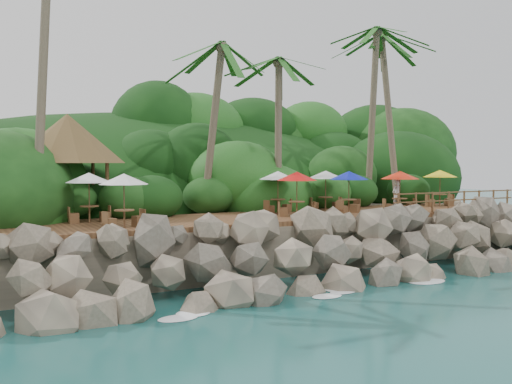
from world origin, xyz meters
TOP-DOWN VIEW (x-y plane):
  - ground at (0.00, 0.00)m, footprint 140.00×140.00m
  - land_base at (0.00, 16.00)m, footprint 32.00×25.20m
  - jungle_hill at (0.00, 23.50)m, footprint 44.80×28.00m
  - seawall at (0.00, 2.00)m, footprint 29.00×4.00m
  - terrace at (0.00, 6.00)m, footprint 26.00×5.00m
  - jungle_foliage at (0.00, 15.00)m, footprint 44.00×16.00m
  - foam_line at (0.00, 0.30)m, footprint 25.20×0.80m
  - palms at (-0.09, 8.54)m, footprint 28.98×6.30m
  - palapa at (-7.38, 10.09)m, footprint 5.17×5.17m
  - dining_clusters at (0.70, 5.74)m, footprint 25.46×4.67m
  - railing at (10.14, 3.65)m, footprint 8.30×0.10m
  - waiter at (7.41, 4.96)m, footprint 0.65×0.49m

SIDE VIEW (x-z plane):
  - ground at x=0.00m, z-range 0.00..0.00m
  - jungle_hill at x=0.00m, z-range -7.70..7.70m
  - jungle_foliage at x=0.00m, z-range -6.00..6.00m
  - foam_line at x=0.00m, z-range 0.00..0.06m
  - land_base at x=0.00m, z-range 0.00..2.10m
  - seawall at x=0.00m, z-range 0.00..2.30m
  - terrace at x=0.00m, z-range 2.10..2.30m
  - railing at x=10.14m, z-range 2.41..3.41m
  - waiter at x=7.41m, z-range 2.30..3.90m
  - dining_clusters at x=0.70m, z-range 2.96..4.98m
  - palapa at x=-7.38m, z-range 3.49..8.09m
  - palms at x=-0.09m, z-range 4.68..19.87m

